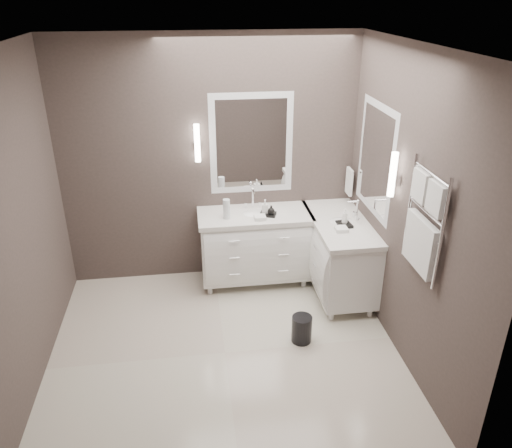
{
  "coord_description": "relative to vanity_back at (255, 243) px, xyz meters",
  "views": [
    {
      "loc": [
        -0.22,
        -3.68,
        3.08
      ],
      "look_at": [
        0.39,
        0.7,
        0.97
      ],
      "focal_mm": 35.0,
      "sensor_mm": 36.0,
      "label": 1
    }
  ],
  "objects": [
    {
      "name": "wall_right",
      "position": [
        1.15,
        -1.23,
        0.86
      ],
      "size": [
        0.01,
        3.0,
        2.7
      ],
      "primitive_type": "cube",
      "color": "#433936",
      "rests_on": "floor"
    },
    {
      "name": "soap_bottle_c",
      "position": [
        0.87,
        -0.43,
        0.47
      ],
      "size": [
        0.07,
        0.07,
        0.16
      ],
      "primitive_type": "imported",
      "rotation": [
        0.0,
        0.0,
        0.14
      ],
      "color": "white",
      "rests_on": "amenity_tray_right"
    },
    {
      "name": "mirror_right",
      "position": [
        1.14,
        -0.43,
        1.06
      ],
      "size": [
        0.02,
        0.9,
        1.1
      ],
      "color": "white",
      "rests_on": "wall_right"
    },
    {
      "name": "soap_bottle_b",
      "position": [
        0.16,
        -0.1,
        0.44
      ],
      "size": [
        0.09,
        0.09,
        0.1
      ],
      "primitive_type": "imported",
      "rotation": [
        0.0,
        0.0,
        0.24
      ],
      "color": "black",
      "rests_on": "amenity_tray_back"
    },
    {
      "name": "vanity_right",
      "position": [
        0.88,
        -0.33,
        0.0
      ],
      "size": [
        0.59,
        1.24,
        0.97
      ],
      "color": "white",
      "rests_on": "floor"
    },
    {
      "name": "water_bottle",
      "position": [
        -0.31,
        -0.09,
        0.47
      ],
      "size": [
        0.08,
        0.08,
        0.21
      ],
      "primitive_type": "cylinder",
      "rotation": [
        0.0,
        0.0,
        0.05
      ],
      "color": "silver",
      "rests_on": "vanity_back"
    },
    {
      "name": "floor",
      "position": [
        -0.45,
        -1.23,
        -0.49
      ],
      "size": [
        3.2,
        3.0,
        0.01
      ],
      "primitive_type": "cube",
      "color": "beige",
      "rests_on": "ground"
    },
    {
      "name": "waste_bin",
      "position": [
        0.29,
        -1.15,
        -0.35
      ],
      "size": [
        0.21,
        0.21,
        0.27
      ],
      "primitive_type": "cylinder",
      "rotation": [
        0.0,
        0.0,
        0.08
      ],
      "color": "black",
      "rests_on": "floor"
    },
    {
      "name": "sconce_back",
      "position": [
        -0.58,
        0.2,
        1.11
      ],
      "size": [
        0.06,
        0.06,
        0.4
      ],
      "color": "white",
      "rests_on": "wall_back"
    },
    {
      "name": "wall_front",
      "position": [
        -0.45,
        -2.73,
        0.86
      ],
      "size": [
        3.2,
        0.01,
        2.7
      ],
      "primitive_type": "cube",
      "color": "#433936",
      "rests_on": "floor"
    },
    {
      "name": "vanity_back",
      "position": [
        0.0,
        0.0,
        0.0
      ],
      "size": [
        1.24,
        0.59,
        0.97
      ],
      "color": "white",
      "rests_on": "floor"
    },
    {
      "name": "sconce_right",
      "position": [
        1.08,
        -1.01,
        1.11
      ],
      "size": [
        0.06,
        0.06,
        0.4
      ],
      "color": "white",
      "rests_on": "wall_right"
    },
    {
      "name": "ceiling",
      "position": [
        -0.45,
        -1.23,
        2.22
      ],
      "size": [
        3.2,
        3.0,
        0.01
      ],
      "primitive_type": "cube",
      "color": "white",
      "rests_on": "wall_back"
    },
    {
      "name": "amenity_tray_back",
      "position": [
        0.13,
        -0.07,
        0.38
      ],
      "size": [
        0.2,
        0.18,
        0.03
      ],
      "primitive_type": "cube",
      "rotation": [
        0.0,
        0.0,
        -0.34
      ],
      "color": "black",
      "rests_on": "vanity_back"
    },
    {
      "name": "soap_bottle_a",
      "position": [
        0.1,
        -0.05,
        0.46
      ],
      "size": [
        0.08,
        0.08,
        0.15
      ],
      "primitive_type": "imported",
      "rotation": [
        0.0,
        0.0,
        -0.13
      ],
      "color": "white",
      "rests_on": "amenity_tray_back"
    },
    {
      "name": "wall_left",
      "position": [
        -2.06,
        -1.23,
        0.86
      ],
      "size": [
        0.01,
        3.0,
        2.7
      ],
      "primitive_type": "cube",
      "color": "#433936",
      "rests_on": "floor"
    },
    {
      "name": "amenity_tray_right",
      "position": [
        0.87,
        -0.43,
        0.38
      ],
      "size": [
        0.15,
        0.19,
        0.03
      ],
      "primitive_type": "cube",
      "rotation": [
        0.0,
        0.0,
        0.11
      ],
      "color": "black",
      "rests_on": "vanity_right"
    },
    {
      "name": "towel_bar_corner",
      "position": [
        1.09,
        0.13,
        0.63
      ],
      "size": [
        0.03,
        0.22,
        0.3
      ],
      "color": "white",
      "rests_on": "wall_right"
    },
    {
      "name": "wall_back",
      "position": [
        -0.45,
        0.28,
        0.86
      ],
      "size": [
        3.2,
        0.01,
        2.7
      ],
      "primitive_type": "cube",
      "color": "#433936",
      "rests_on": "floor"
    },
    {
      "name": "mirror_back",
      "position": [
        -0.0,
        0.26,
        1.06
      ],
      "size": [
        0.9,
        0.02,
        1.1
      ],
      "color": "white",
      "rests_on": "wall_back"
    },
    {
      "name": "towel_ladder",
      "position": [
        1.1,
        -1.63,
        0.91
      ],
      "size": [
        0.06,
        0.58,
        0.9
      ],
      "color": "white",
      "rests_on": "wall_right"
    }
  ]
}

